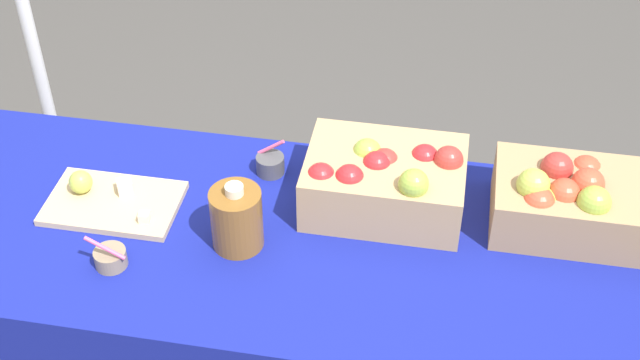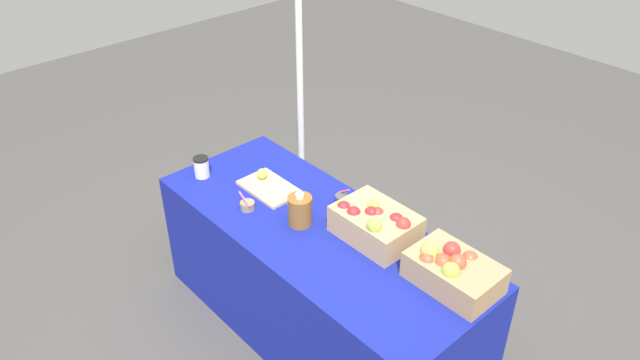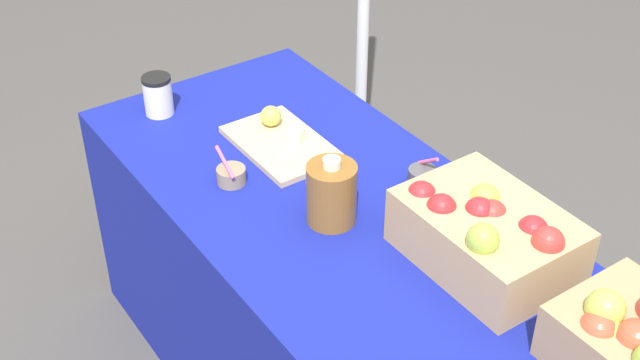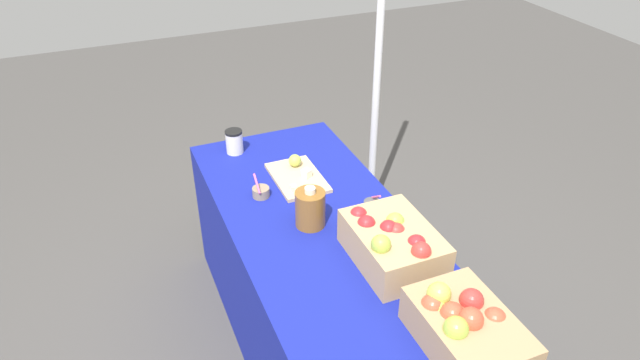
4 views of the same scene
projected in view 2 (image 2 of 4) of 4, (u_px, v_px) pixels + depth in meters
ground_plane at (318, 328)px, 3.58m from camera, size 10.00×10.00×0.00m
table at (318, 280)px, 3.38m from camera, size 1.90×0.76×0.74m
apple_crate_left at (452, 270)px, 2.77m from camera, size 0.41×0.27×0.19m
apple_crate_middle at (375, 223)px, 3.06m from camera, size 0.40×0.29×0.20m
cutting_board_front at (269, 186)px, 3.46m from camera, size 0.34×0.22×0.08m
sample_bowl_near at (247, 205)px, 3.29m from camera, size 0.10×0.08×0.10m
sample_bowl_mid at (342, 199)px, 3.33m from camera, size 0.08×0.08×0.10m
cider_jug at (300, 210)px, 3.16m from camera, size 0.13×0.13×0.18m
coffee_cup at (202, 167)px, 3.54m from camera, size 0.09×0.09×0.12m
tent_pole at (300, 79)px, 4.03m from camera, size 0.04×0.04×2.04m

